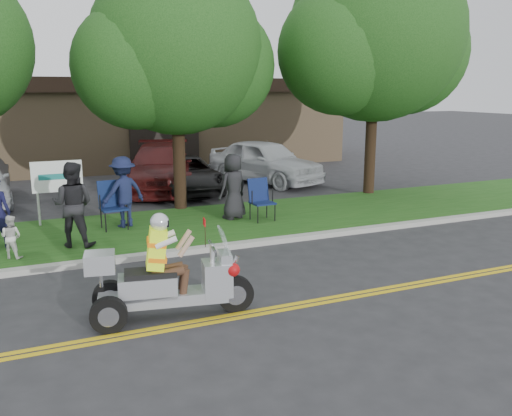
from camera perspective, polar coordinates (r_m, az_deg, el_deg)
name	(u,v)px	position (r m, az deg, el deg)	size (l,w,h in m)	color
ground	(266,298)	(9.52, 1.08, -9.49)	(120.00, 120.00, 0.00)	#28282B
centerline_near	(281,310)	(9.03, 2.63, -10.72)	(60.00, 0.10, 0.01)	gold
centerline_far	(277,307)	(9.16, 2.19, -10.36)	(60.00, 0.10, 0.01)	gold
curb	(210,248)	(12.18, -4.89, -4.26)	(60.00, 0.25, 0.12)	#A8A89E
grass_verge	(183,227)	(14.17, -7.68, -1.95)	(60.00, 4.00, 0.10)	#194A13
commercial_building	(144,120)	(27.63, -11.71, 9.04)	(18.00, 8.20, 4.00)	#9E7F5B
tree_mid	(178,56)	(15.85, -8.25, 15.53)	(5.88, 4.80, 7.05)	#332114
tree_right	(376,41)	(18.55, 12.55, 16.75)	(6.86, 5.60, 8.07)	#332114
business_sign	(57,180)	(14.83, -20.18, 2.78)	(1.25, 0.06, 1.75)	silver
trike_scooter	(164,282)	(8.67, -9.65, -7.69)	(2.61, 1.06, 1.71)	black
lawn_chair_a	(260,197)	(14.46, 0.45, 1.20)	(0.61, 0.64, 1.11)	black
lawn_chair_b	(112,202)	(14.07, -14.91, 0.65)	(0.67, 0.70, 1.19)	black
spectator_adult_mid	(73,204)	(12.62, -18.72, 0.35)	(0.92, 0.72, 1.89)	black
spectator_chair_a	(123,192)	(14.08, -13.80, 1.67)	(1.16, 0.67, 1.80)	#161D3F
spectator_chair_b	(233,186)	(14.54, -2.39, 2.29)	(0.86, 0.56, 1.76)	black
child_right	(11,237)	(12.30, -24.39, -2.77)	(0.44, 0.35, 0.91)	silver
parked_car_mid	(186,175)	(19.01, -7.38, 3.50)	(2.06, 4.47, 1.24)	black
parked_car_right	(160,167)	(19.61, -10.05, 4.23)	(2.25, 5.54, 1.61)	#4B1211
parked_car_far_right	(265,161)	(20.75, 0.94, 4.95)	(1.97, 4.89, 1.67)	silver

